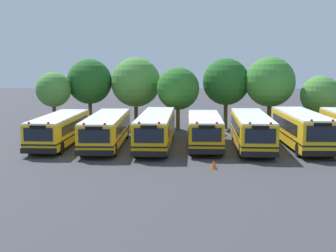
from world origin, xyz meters
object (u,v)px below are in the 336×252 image
at_px(tree_2, 137,82).
at_px(tree_3, 179,88).
at_px(school_bus_5, 301,128).
at_px(tree_6, 321,96).
at_px(school_bus_4, 251,130).
at_px(traffic_cone, 214,165).
at_px(tree_5, 271,82).
at_px(school_bus_0, 60,129).
at_px(school_bus_1, 107,129).
at_px(school_bus_3, 204,130).
at_px(tree_0, 54,90).
at_px(school_bus_2, 156,128).
at_px(tree_1, 89,81).
at_px(tree_4, 226,82).

bearing_deg(tree_2, tree_3, -28.88).
bearing_deg(school_bus_5, tree_6, -115.46).
bearing_deg(school_bus_4, tree_6, -129.87).
bearing_deg(traffic_cone, tree_5, 69.18).
bearing_deg(school_bus_0, school_bus_1, 179.23).
height_order(school_bus_3, tree_0, tree_0).
height_order(school_bus_2, tree_2, tree_2).
relative_size(tree_2, tree_6, 1.33).
bearing_deg(school_bus_3, traffic_cone, 92.72).
distance_m(tree_1, tree_2, 4.78).
bearing_deg(tree_3, tree_4, 20.66).
xyz_separation_m(tree_6, traffic_cone, (-10.83, -15.80, -3.11)).
distance_m(school_bus_2, tree_4, 12.08).
distance_m(tree_3, tree_5, 8.70).
distance_m(tree_1, tree_6, 22.47).
bearing_deg(school_bus_5, tree_3, -41.90).
height_order(school_bus_1, school_bus_3, school_bus_3).
height_order(school_bus_0, tree_0, tree_0).
xyz_separation_m(tree_0, tree_5, (20.71, 0.39, 0.79)).
xyz_separation_m(school_bus_5, tree_6, (3.76, 8.34, 1.91)).
relative_size(school_bus_0, tree_3, 1.67).
xyz_separation_m(school_bus_3, tree_2, (-6.38, 10.73, 3.14)).
height_order(school_bus_2, traffic_cone, school_bus_2).
relative_size(school_bus_1, tree_1, 1.63).
bearing_deg(school_bus_1, tree_5, -148.76).
bearing_deg(tree_1, traffic_cone, -57.51).
relative_size(school_bus_1, tree_4, 1.61).
relative_size(school_bus_0, tree_0, 1.81).
distance_m(tree_4, tree_5, 4.25).
bearing_deg(school_bus_5, school_bus_3, 0.35).
bearing_deg(school_bus_3, tree_2, -59.23).
bearing_deg(tree_2, school_bus_3, -59.29).
bearing_deg(school_bus_4, tree_0, -24.56).
xyz_separation_m(school_bus_0, tree_5, (17.84, 8.91, 3.33)).
distance_m(school_bus_3, tree_4, 10.87).
height_order(school_bus_1, school_bus_2, school_bus_2).
bearing_deg(school_bus_0, school_bus_2, -179.12).
bearing_deg(tree_1, tree_0, -145.09).
relative_size(school_bus_0, tree_4, 1.47).
bearing_deg(tree_0, tree_5, 1.08).
relative_size(school_bus_2, tree_2, 1.65).
distance_m(school_bus_0, school_bus_3, 11.30).
distance_m(school_bus_3, tree_5, 11.68).
relative_size(tree_1, tree_2, 0.98).
bearing_deg(tree_6, tree_5, 173.30).
distance_m(school_bus_0, school_bus_1, 3.74).
bearing_deg(school_bus_1, tree_0, -53.88).
distance_m(school_bus_3, school_bus_4, 3.58).
distance_m(tree_2, tree_5, 13.03).
distance_m(school_bus_1, school_bus_3, 7.56).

